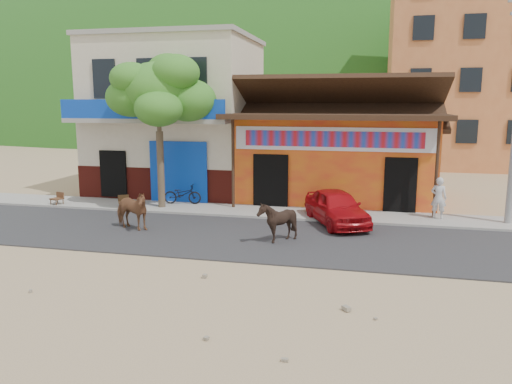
{
  "coord_description": "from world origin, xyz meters",
  "views": [
    {
      "loc": [
        3.44,
        -12.38,
        4.28
      ],
      "look_at": [
        -0.09,
        3.0,
        1.4
      ],
      "focal_mm": 35.0,
      "sensor_mm": 36.0,
      "label": 1
    }
  ],
  "objects_px": {
    "scooter": "(182,194)",
    "cafe_chair_right": "(124,196)",
    "cow_dark": "(277,221)",
    "tree": "(159,131)",
    "cow_tan": "(131,210)",
    "cafe_chair_left": "(56,193)",
    "red_car": "(336,207)",
    "pedestrian": "(439,198)"
  },
  "relations": [
    {
      "from": "tree",
      "to": "cafe_chair_right",
      "type": "bearing_deg",
      "value": -160.35
    },
    {
      "from": "cafe_chair_right",
      "to": "cafe_chair_left",
      "type": "bearing_deg",
      "value": 149.72
    },
    {
      "from": "tree",
      "to": "scooter",
      "type": "xyz_separation_m",
      "value": [
        0.6,
        0.72,
        -2.6
      ]
    },
    {
      "from": "cow_tan",
      "to": "cafe_chair_left",
      "type": "bearing_deg",
      "value": 77.91
    },
    {
      "from": "cafe_chair_right",
      "to": "cow_dark",
      "type": "bearing_deg",
      "value": -55.34
    },
    {
      "from": "cow_dark",
      "to": "cow_tan",
      "type": "bearing_deg",
      "value": -99.45
    },
    {
      "from": "cow_dark",
      "to": "cafe_chair_right",
      "type": "relative_size",
      "value": 1.41
    },
    {
      "from": "tree",
      "to": "cow_dark",
      "type": "height_order",
      "value": "tree"
    },
    {
      "from": "cafe_chair_left",
      "to": "cow_tan",
      "type": "bearing_deg",
      "value": -13.0
    },
    {
      "from": "tree",
      "to": "cow_dark",
      "type": "bearing_deg",
      "value": -34.32
    },
    {
      "from": "cow_dark",
      "to": "cafe_chair_left",
      "type": "relative_size",
      "value": 1.42
    },
    {
      "from": "scooter",
      "to": "pedestrian",
      "type": "bearing_deg",
      "value": -100.28
    },
    {
      "from": "scooter",
      "to": "cafe_chair_left",
      "type": "distance_m",
      "value": 5.15
    },
    {
      "from": "tree",
      "to": "cafe_chair_left",
      "type": "height_order",
      "value": "tree"
    },
    {
      "from": "tree",
      "to": "pedestrian",
      "type": "distance_m",
      "value": 10.74
    },
    {
      "from": "cow_dark",
      "to": "pedestrian",
      "type": "bearing_deg",
      "value": 123.1
    },
    {
      "from": "cow_dark",
      "to": "scooter",
      "type": "height_order",
      "value": "cow_dark"
    },
    {
      "from": "tree",
      "to": "pedestrian",
      "type": "height_order",
      "value": "tree"
    },
    {
      "from": "cow_dark",
      "to": "scooter",
      "type": "xyz_separation_m",
      "value": [
        -4.77,
        4.39,
        -0.16
      ]
    },
    {
      "from": "scooter",
      "to": "tree",
      "type": "bearing_deg",
      "value": 132.19
    },
    {
      "from": "cow_tan",
      "to": "scooter",
      "type": "bearing_deg",
      "value": 14.39
    },
    {
      "from": "tree",
      "to": "pedestrian",
      "type": "bearing_deg",
      "value": 1.93
    },
    {
      "from": "tree",
      "to": "pedestrian",
      "type": "xyz_separation_m",
      "value": [
        10.5,
        0.35,
        -2.25
      ]
    },
    {
      "from": "cow_tan",
      "to": "cafe_chair_right",
      "type": "xyz_separation_m",
      "value": [
        -1.72,
        2.78,
        -0.13
      ]
    },
    {
      "from": "cow_dark",
      "to": "cafe_chair_left",
      "type": "height_order",
      "value": "cow_dark"
    },
    {
      "from": "red_car",
      "to": "cafe_chair_right",
      "type": "distance_m",
      "value": 8.38
    },
    {
      "from": "cow_dark",
      "to": "scooter",
      "type": "bearing_deg",
      "value": -137.64
    },
    {
      "from": "tree",
      "to": "cow_dark",
      "type": "relative_size",
      "value": 4.69
    },
    {
      "from": "pedestrian",
      "to": "cafe_chair_right",
      "type": "distance_m",
      "value": 11.93
    },
    {
      "from": "red_car",
      "to": "scooter",
      "type": "xyz_separation_m",
      "value": [
        -6.37,
        1.72,
        -0.13
      ]
    },
    {
      "from": "tree",
      "to": "cafe_chair_left",
      "type": "bearing_deg",
      "value": -173.52
    },
    {
      "from": "tree",
      "to": "red_car",
      "type": "height_order",
      "value": "tree"
    },
    {
      "from": "tree",
      "to": "red_car",
      "type": "xyz_separation_m",
      "value": [
        6.97,
        -1.0,
        -2.47
      ]
    },
    {
      "from": "cow_dark",
      "to": "cafe_chair_left",
      "type": "distance_m",
      "value": 10.28
    },
    {
      "from": "scooter",
      "to": "red_car",
      "type": "bearing_deg",
      "value": -113.29
    },
    {
      "from": "tree",
      "to": "cow_tan",
      "type": "bearing_deg",
      "value": -84.42
    },
    {
      "from": "pedestrian",
      "to": "cafe_chair_left",
      "type": "height_order",
      "value": "pedestrian"
    },
    {
      "from": "red_car",
      "to": "pedestrian",
      "type": "xyz_separation_m",
      "value": [
        3.53,
        1.35,
        0.22
      ]
    },
    {
      "from": "red_car",
      "to": "cafe_chair_right",
      "type": "xyz_separation_m",
      "value": [
        -8.37,
        0.5,
        -0.08
      ]
    },
    {
      "from": "tree",
      "to": "cafe_chair_right",
      "type": "height_order",
      "value": "tree"
    },
    {
      "from": "scooter",
      "to": "cafe_chair_right",
      "type": "xyz_separation_m",
      "value": [
        -2.0,
        -1.22,
        0.05
      ]
    },
    {
      "from": "cow_dark",
      "to": "cafe_chair_right",
      "type": "distance_m",
      "value": 7.48
    }
  ]
}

